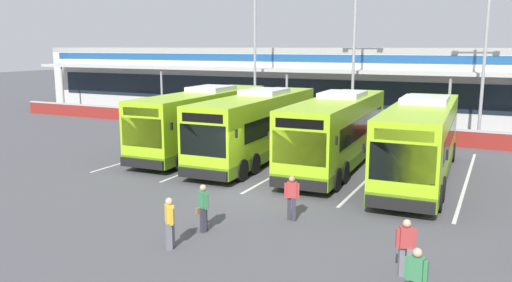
{
  "coord_description": "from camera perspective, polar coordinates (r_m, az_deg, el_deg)",
  "views": [
    {
      "loc": [
        9.59,
        -18.72,
        6.11
      ],
      "look_at": [
        -1.01,
        3.0,
        1.6
      ],
      "focal_mm": 35.6,
      "sensor_mm": 36.0,
      "label": 1
    }
  ],
  "objects": [
    {
      "name": "lamp_post_centre",
      "position": [
        36.44,
        10.97,
        10.66
      ],
      "size": [
        3.24,
        0.28,
        11.0
      ],
      "color": "#9E9EA3",
      "rests_on": "ground"
    },
    {
      "name": "coach_bus_right_centre",
      "position": [
        24.6,
        18.0,
        -0.08
      ],
      "size": [
        3.27,
        12.24,
        3.78
      ],
      "color": "#9ED11E",
      "rests_on": "ground"
    },
    {
      "name": "pedestrian_with_handbag",
      "position": [
        17.14,
        -5.96,
        -7.34
      ],
      "size": [
        0.62,
        0.52,
        1.62
      ],
      "color": "#33333D",
      "rests_on": "ground"
    },
    {
      "name": "pedestrian_approaching_bus",
      "position": [
        18.14,
        4.03,
        -6.24
      ],
      "size": [
        0.53,
        0.33,
        1.62
      ],
      "color": "#33333D",
      "rests_on": "ground"
    },
    {
      "name": "red_barrier_wall",
      "position": [
        35.03,
        9.79,
        1.29
      ],
      "size": [
        60.0,
        0.4,
        1.1
      ],
      "color": "maroon",
      "rests_on": "ground"
    },
    {
      "name": "coach_bus_centre",
      "position": [
        26.38,
        9.1,
        1.0
      ],
      "size": [
        3.27,
        12.24,
        3.78
      ],
      "color": "#9ED11E",
      "rests_on": "ground"
    },
    {
      "name": "pedestrian_in_dark_coat",
      "position": [
        14.37,
        16.47,
        -11.26
      ],
      "size": [
        0.53,
        0.34,
        1.62
      ],
      "color": "slate",
      "rests_on": "ground"
    },
    {
      "name": "bay_stripe_centre",
      "position": [
        26.03,
        13.35,
        -3.29
      ],
      "size": [
        0.14,
        13.0,
        0.01
      ],
      "primitive_type": "cube",
      "color": "silver",
      "rests_on": "ground"
    },
    {
      "name": "lamp_post_west",
      "position": [
        39.75,
        -0.12,
        10.83
      ],
      "size": [
        3.24,
        0.28,
        11.0
      ],
      "color": "#9E9EA3",
      "rests_on": "ground"
    },
    {
      "name": "terminal_building",
      "position": [
        46.73,
        14.21,
        6.45
      ],
      "size": [
        70.0,
        13.0,
        6.0
      ],
      "color": "silver",
      "rests_on": "ground"
    },
    {
      "name": "lamp_post_east",
      "position": [
        34.85,
        24.41,
        9.94
      ],
      "size": [
        3.24,
        0.28,
        11.0
      ],
      "color": "#9E9EA3",
      "rests_on": "ground"
    },
    {
      "name": "bay_stripe_far_west",
      "position": [
        31.18,
        -9.83,
        -0.88
      ],
      "size": [
        0.14,
        13.0,
        0.01
      ],
      "primitive_type": "cube",
      "color": "silver",
      "rests_on": "ground"
    },
    {
      "name": "coach_bus_leftmost",
      "position": [
        29.92,
        -5.87,
        2.2
      ],
      "size": [
        3.27,
        12.24,
        3.78
      ],
      "color": "#9ED11E",
      "rests_on": "ground"
    },
    {
      "name": "bay_stripe_west",
      "position": [
        28.96,
        -3.06,
        -1.62
      ],
      "size": [
        0.14,
        13.0,
        0.01
      ],
      "primitive_type": "cube",
      "color": "silver",
      "rests_on": "ground"
    },
    {
      "name": "pedestrian_near_bin",
      "position": [
        12.59,
        17.52,
        -14.54
      ],
      "size": [
        0.54,
        0.36,
        1.62
      ],
      "color": "#4C4238",
      "rests_on": "ground"
    },
    {
      "name": "ground_plane",
      "position": [
        21.91,
        -1.07,
        -5.63
      ],
      "size": [
        200.0,
        200.0,
        0.0
      ],
      "primitive_type": "plane",
      "color": "#4C4C51"
    },
    {
      "name": "coach_bus_left_centre",
      "position": [
        27.7,
        0.19,
        1.59
      ],
      "size": [
        3.27,
        12.24,
        3.78
      ],
      "color": "#9ED11E",
      "rests_on": "ground"
    },
    {
      "name": "bay_stripe_mid_west",
      "position": [
        27.21,
        4.7,
        -2.43
      ],
      "size": [
        0.14,
        13.0,
        0.01
      ],
      "primitive_type": "cube",
      "color": "silver",
      "rests_on": "ground"
    },
    {
      "name": "bay_stripe_mid_east",
      "position": [
        25.5,
        22.61,
        -4.12
      ],
      "size": [
        0.14,
        13.0,
        0.01
      ],
      "primitive_type": "cube",
      "color": "silver",
      "rests_on": "ground"
    },
    {
      "name": "pedestrian_child",
      "position": [
        15.85,
        -9.67,
        -8.89
      ],
      "size": [
        0.47,
        0.42,
        1.62
      ],
      "color": "slate",
      "rests_on": "ground"
    }
  ]
}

